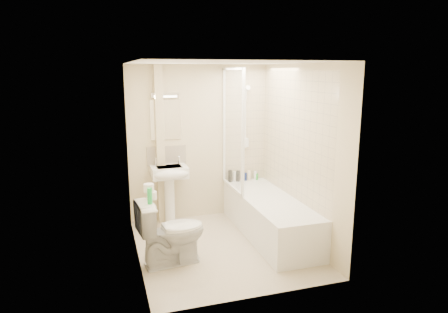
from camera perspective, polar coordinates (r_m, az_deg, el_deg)
name	(u,v)px	position (r m, az deg, el deg)	size (l,w,h in m)	color
floor	(223,247)	(5.46, -0.18, -12.81)	(2.50, 2.50, 0.00)	beige
wall_back	(199,143)	(6.25, -3.54, 1.97)	(2.20, 0.02, 2.40)	beige
wall_left	(135,165)	(4.87, -12.66, -1.24)	(0.02, 2.50, 2.40)	beige
wall_right	(300,154)	(5.48, 10.87, 0.34)	(0.02, 2.50, 2.40)	beige
ceiling	(223,63)	(4.95, -0.19, 13.28)	(2.20, 2.50, 0.02)	white
tile_back	(245,127)	(6.42, 2.99, 4.29)	(0.70, 0.01, 1.75)	beige
tile_right	(294,135)	(5.61, 9.90, 2.98)	(0.01, 2.10, 1.75)	beige
pipe_boxing	(160,146)	(6.08, -9.10, 1.55)	(0.12, 0.12, 2.40)	beige
splashback	(167,156)	(6.17, -8.19, 0.14)	(0.60, 0.01, 0.30)	beige
mirror	(166,120)	(6.08, -8.35, 5.21)	(0.46, 0.01, 0.60)	white
strip_light	(165,95)	(6.03, -8.42, 8.67)	(0.42, 0.07, 0.07)	silver
bathtub	(269,216)	(5.76, 6.46, -8.38)	(0.70, 2.10, 0.55)	white
shower_screen	(233,130)	(5.89, 1.26, 3.83)	(0.04, 0.92, 1.80)	white
shower_fixture	(246,119)	(6.36, 3.12, 5.31)	(0.10, 0.16, 0.99)	white
pedestal_sink	(170,179)	(6.03, -7.76, -3.15)	(0.53, 0.49, 1.03)	white
bottle_black_a	(230,176)	(6.41, 0.87, -2.80)	(0.06, 0.06, 0.20)	black
bottle_white_a	(234,177)	(6.44, 1.48, -2.88)	(0.05, 0.05, 0.16)	silver
bottle_black_b	(238,176)	(6.46, 2.01, -2.80)	(0.06, 0.06, 0.17)	black
bottle_blue	(245,177)	(6.51, 3.06, -2.90)	(0.05, 0.05, 0.13)	navy
bottle_cream	(249,176)	(6.52, 3.59, -2.74)	(0.06, 0.06, 0.16)	beige
bottle_white_b	(255,175)	(6.57, 4.50, -2.71)	(0.05, 0.05, 0.14)	white
bottle_green	(256,177)	(6.58, 4.63, -2.88)	(0.06, 0.06, 0.10)	green
toilet	(172,231)	(4.93, -7.50, -10.57)	(0.85, 0.55, 0.82)	white
toilet_roll_lower	(152,195)	(4.80, -10.28, -5.50)	(0.12, 0.12, 0.09)	white
toilet_roll_upper	(149,188)	(4.77, -10.68, -4.44)	(0.12, 0.12, 0.10)	white
green_bottle	(150,196)	(4.63, -10.56, -5.56)	(0.06, 0.06, 0.19)	green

